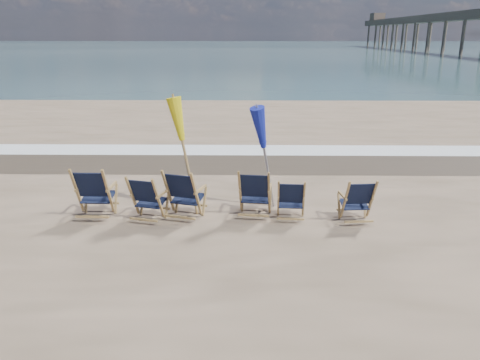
{
  "coord_description": "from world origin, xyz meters",
  "views": [
    {
      "loc": [
        0.12,
        -6.28,
        3.56
      ],
      "look_at": [
        0.0,
        2.2,
        0.9
      ],
      "focal_mm": 35.0,
      "sensor_mm": 36.0,
      "label": 1
    }
  ],
  "objects": [
    {
      "name": "umbrella_blue",
      "position": [
        0.53,
        2.98,
        1.72
      ],
      "size": [
        0.3,
        0.3,
        2.26
      ],
      "color": "#A5A5AD",
      "rests_on": "ground"
    },
    {
      "name": "wet_sand_strip",
      "position": [
        0.0,
        6.8,
        0.0
      ],
      "size": [
        200.0,
        2.6,
        0.0
      ],
      "primitive_type": "cube",
      "color": "#42362A",
      "rests_on": "ground"
    },
    {
      "name": "umbrella_yellow",
      "position": [
        -1.08,
        2.78,
        1.85
      ],
      "size": [
        0.3,
        0.3,
        2.39
      ],
      "color": "olive",
      "rests_on": "ground"
    },
    {
      "name": "ocean",
      "position": [
        0.0,
        128.0,
        0.0
      ],
      "size": [
        400.0,
        400.0,
        0.0
      ],
      "primitive_type": "plane",
      "color": "#3D5E66",
      "rests_on": "ground"
    },
    {
      "name": "beach_chair_4",
      "position": [
        1.25,
        2.33,
        0.44
      ],
      "size": [
        0.62,
        0.68,
        0.89
      ],
      "primitive_type": null,
      "rotation": [
        0.0,
        0.0,
        3.06
      ],
      "color": "black",
      "rests_on": "ground"
    },
    {
      "name": "beach_chair_2",
      "position": [
        -0.86,
        2.3,
        0.54
      ],
      "size": [
        0.87,
        0.93,
        1.07
      ],
      "primitive_type": null,
      "rotation": [
        0.0,
        0.0,
        2.86
      ],
      "color": "black",
      "rests_on": "ground"
    },
    {
      "name": "beach_chair_5",
      "position": [
        2.55,
        2.25,
        0.47
      ],
      "size": [
        0.67,
        0.73,
        0.94
      ],
      "primitive_type": null,
      "rotation": [
        0.0,
        0.0,
        3.24
      ],
      "color": "black",
      "rests_on": "ground"
    },
    {
      "name": "beach_chair_0",
      "position": [
        -2.6,
        2.37,
        0.56
      ],
      "size": [
        0.74,
        0.82,
        1.12
      ],
      "primitive_type": null,
      "rotation": [
        0.0,
        0.0,
        3.11
      ],
      "color": "black",
      "rests_on": "ground"
    },
    {
      "name": "surf_foam",
      "position": [
        0.0,
        8.3,
        0.0
      ],
      "size": [
        200.0,
        1.4,
        0.01
      ],
      "primitive_type": "cube",
      "color": "silver",
      "rests_on": "ground"
    },
    {
      "name": "fishing_pier",
      "position": [
        38.0,
        74.0,
        4.65
      ],
      "size": [
        4.4,
        140.0,
        9.3
      ],
      "primitive_type": null,
      "color": "brown",
      "rests_on": "ground"
    },
    {
      "name": "beach_chair_1",
      "position": [
        -1.58,
        2.18,
        0.49
      ],
      "size": [
        0.79,
        0.84,
        0.98
      ],
      "primitive_type": null,
      "rotation": [
        0.0,
        0.0,
        2.88
      ],
      "color": "black",
      "rests_on": "ground"
    },
    {
      "name": "beach_chair_3",
      "position": [
        0.57,
        2.47,
        0.52
      ],
      "size": [
        0.75,
        0.82,
        1.04
      ],
      "primitive_type": null,
      "rotation": [
        0.0,
        0.0,
        3.02
      ],
      "color": "black",
      "rests_on": "ground"
    }
  ]
}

